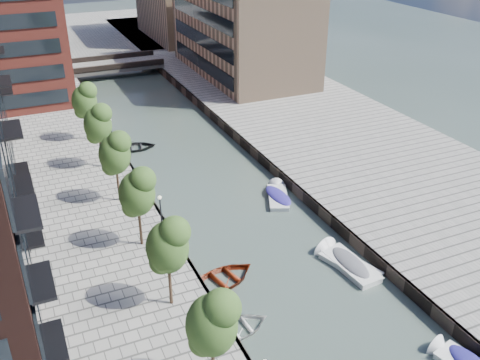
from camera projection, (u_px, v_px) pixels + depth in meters
water at (187, 156)px, 53.99m from camera, size 300.00×300.00×0.00m
quay_right at (323, 127)px, 59.55m from camera, size 20.00×140.00×1.00m
quay_wall_left at (127, 162)px, 51.55m from camera, size 0.25×140.00×1.00m
quay_wall_right at (242, 142)px, 55.96m from camera, size 0.25×140.00×1.00m
far_closure at (85, 34)px, 102.41m from camera, size 80.00×40.00×1.00m
tan_block_near at (242, 23)px, 73.94m from camera, size 12.00×25.00×14.00m
bridge at (116, 65)px, 79.29m from camera, size 13.00×6.00×1.30m
tree_1 at (212, 321)px, 24.95m from camera, size 2.50×2.50×5.95m
tree_2 at (167, 244)px, 30.63m from camera, size 2.50×2.50×5.95m
tree_3 at (137, 191)px, 36.31m from camera, size 2.50×2.50×5.95m
tree_4 at (114, 152)px, 41.98m from camera, size 2.50×2.50×5.95m
tree_5 at (97, 122)px, 47.66m from camera, size 2.50×2.50×5.95m
tree_6 at (84, 99)px, 53.33m from camera, size 2.50×2.50×5.95m
lamp_1 at (161, 216)px, 36.79m from camera, size 0.24×0.24×4.12m
lamp_2 at (112, 135)px, 49.76m from camera, size 0.24×0.24×4.12m
sloop_2 at (223, 282)px, 35.94m from camera, size 5.70×4.69×1.03m
sloop_3 at (237, 331)px, 31.84m from camera, size 4.42×3.34×0.87m
sloop_4 at (134, 149)px, 55.42m from camera, size 5.01×3.93×0.94m
motorboat_2 at (344, 262)px, 37.85m from camera, size 2.19×5.31×1.73m
motorboat_3 at (278, 195)px, 46.28m from camera, size 3.27×4.85×1.53m
motorboat_4 at (345, 262)px, 37.62m from camera, size 3.02×5.13×1.62m
car at (217, 78)px, 72.55m from camera, size 1.72×3.94×1.32m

